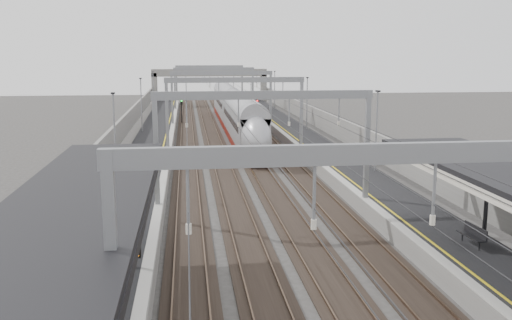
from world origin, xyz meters
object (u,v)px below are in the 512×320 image
object	(u,v)px
bench	(473,233)
signal_green	(182,107)
overbridge	(210,77)
train	(235,116)

from	to	relation	value
bench	signal_green	bearing A→B (deg)	103.51
overbridge	train	distance (m)	40.88
train	signal_green	distance (m)	12.53
overbridge	signal_green	size ratio (longest dim) A/B	6.33
train	bench	bearing A→B (deg)	-81.43
bench	signal_green	xyz separation A→B (m)	(-13.70, 57.05, 0.85)
train	overbridge	bearing A→B (deg)	92.11
overbridge	train	bearing A→B (deg)	-87.89
train	bench	distance (m)	46.99
signal_green	train	bearing A→B (deg)	-57.67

